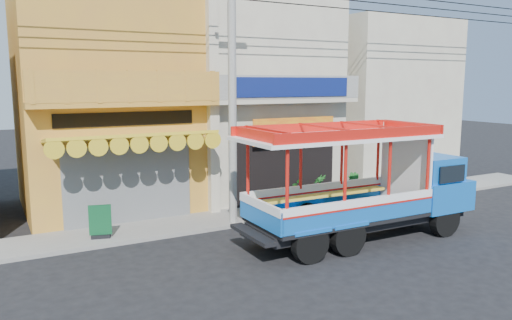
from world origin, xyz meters
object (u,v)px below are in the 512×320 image
at_px(potted_plant_a, 292,194).
at_px(potted_plant_c, 320,188).
at_px(potted_plant_b, 356,186).
at_px(utility_pole, 236,72).
at_px(green_sign, 100,224).
at_px(songthaew_truck, 375,183).

distance_m(potted_plant_a, potted_plant_c, 1.44).
relative_size(potted_plant_b, potted_plant_c, 1.03).
xyz_separation_m(utility_pole, potted_plant_c, (4.07, 0.98, -4.38)).
relative_size(potted_plant_a, potted_plant_c, 0.97).
distance_m(utility_pole, green_sign, 6.28).
xyz_separation_m(utility_pole, green_sign, (-4.38, 0.37, -4.49)).
distance_m(green_sign, potted_plant_b, 9.86).
distance_m(songthaew_truck, green_sign, 8.36).
bearing_deg(utility_pole, songthaew_truck, -45.35).
height_order(songthaew_truck, potted_plant_b, songthaew_truck).
bearing_deg(potted_plant_b, potted_plant_a, 39.42).
xyz_separation_m(green_sign, potted_plant_b, (9.85, 0.13, 0.13)).
distance_m(utility_pole, potted_plant_b, 7.02).
height_order(utility_pole, potted_plant_b, utility_pole).
bearing_deg(potted_plant_a, potted_plant_b, -64.71).
xyz_separation_m(songthaew_truck, potted_plant_b, (2.36, 3.66, -1.02)).
height_order(songthaew_truck, potted_plant_c, songthaew_truck).
relative_size(songthaew_truck, potted_plant_a, 7.35).
distance_m(utility_pole, songthaew_truck, 5.56).
distance_m(songthaew_truck, potted_plant_b, 4.47).
relative_size(utility_pole, potted_plant_a, 27.34).
bearing_deg(green_sign, potted_plant_b, 0.76).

